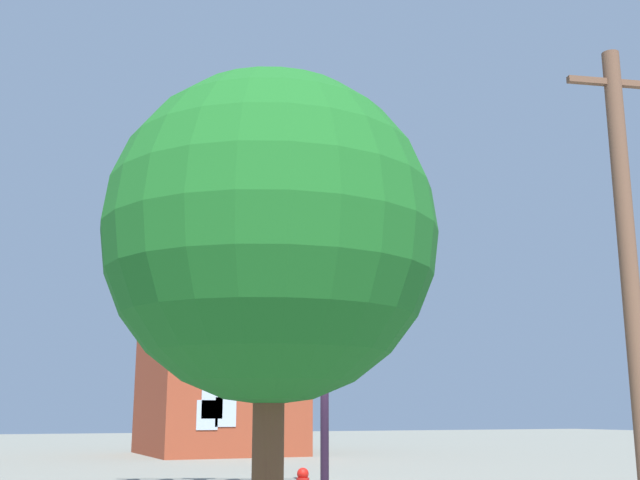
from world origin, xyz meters
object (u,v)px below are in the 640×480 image
signal_pole_assembly (257,293)px  utility_pole (629,268)px  brick_building (220,352)px  tree_near (271,237)px

signal_pole_assembly → utility_pole: (-4.30, 7.72, -0.37)m
signal_pole_assembly → brick_building: brick_building is taller
tree_near → utility_pole: bearing=-169.3°
signal_pole_assembly → utility_pole: bearing=119.1°
signal_pole_assembly → utility_pole: utility_pole is taller
utility_pole → tree_near: utility_pole is taller
tree_near → brick_building: 27.54m
signal_pole_assembly → tree_near: bearing=72.1°
tree_near → brick_building: size_ratio=0.66×
signal_pole_assembly → tree_near: (2.93, 9.08, -0.75)m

